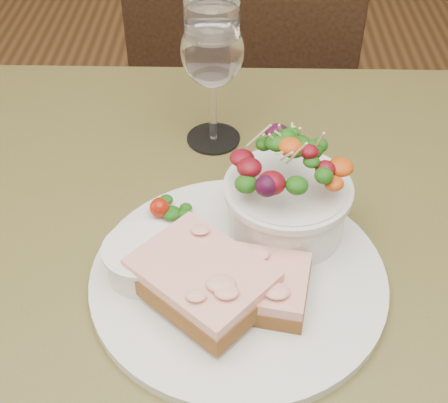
{
  "coord_description": "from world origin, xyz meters",
  "views": [
    {
      "loc": [
        -0.01,
        -0.46,
        1.23
      ],
      "look_at": [
        -0.02,
        0.02,
        0.81
      ],
      "focal_mm": 50.0,
      "sensor_mm": 36.0,
      "label": 1
    }
  ],
  "objects_px": {
    "dinner_plate": "(238,278)",
    "sandwich_front": "(253,284)",
    "sandwich_back": "(202,279)",
    "salad_bowl": "(288,186)",
    "chair_far": "(255,170)",
    "wine_glass": "(212,55)",
    "cafe_table": "(239,317)",
    "ramekin": "(143,258)"
  },
  "relations": [
    {
      "from": "dinner_plate",
      "to": "sandwich_front",
      "type": "height_order",
      "value": "sandwich_front"
    },
    {
      "from": "cafe_table",
      "to": "sandwich_front",
      "type": "xyz_separation_m",
      "value": [
        0.01,
        -0.06,
        0.13
      ]
    },
    {
      "from": "sandwich_back",
      "to": "wine_glass",
      "type": "distance_m",
      "value": 0.29
    },
    {
      "from": "sandwich_front",
      "to": "ramekin",
      "type": "relative_size",
      "value": 1.62
    },
    {
      "from": "chair_far",
      "to": "wine_glass",
      "type": "relative_size",
      "value": 5.14
    },
    {
      "from": "ramekin",
      "to": "salad_bowl",
      "type": "bearing_deg",
      "value": 25.04
    },
    {
      "from": "wine_glass",
      "to": "chair_far",
      "type": "bearing_deg",
      "value": 81.41
    },
    {
      "from": "sandwich_front",
      "to": "ramekin",
      "type": "bearing_deg",
      "value": 176.97
    },
    {
      "from": "sandwich_back",
      "to": "salad_bowl",
      "type": "distance_m",
      "value": 0.13
    },
    {
      "from": "sandwich_back",
      "to": "salad_bowl",
      "type": "xyz_separation_m",
      "value": [
        0.08,
        0.1,
        0.03
      ]
    },
    {
      "from": "salad_bowl",
      "to": "wine_glass",
      "type": "bearing_deg",
      "value": 115.33
    },
    {
      "from": "sandwich_front",
      "to": "cafe_table",
      "type": "bearing_deg",
      "value": 111.69
    },
    {
      "from": "salad_bowl",
      "to": "cafe_table",
      "type": "bearing_deg",
      "value": -144.61
    },
    {
      "from": "sandwich_back",
      "to": "wine_glass",
      "type": "height_order",
      "value": "wine_glass"
    },
    {
      "from": "dinner_plate",
      "to": "cafe_table",
      "type": "bearing_deg",
      "value": 86.88
    },
    {
      "from": "ramekin",
      "to": "cafe_table",
      "type": "bearing_deg",
      "value": 19.11
    },
    {
      "from": "chair_far",
      "to": "sandwich_front",
      "type": "relative_size",
      "value": 7.6
    },
    {
      "from": "chair_far",
      "to": "dinner_plate",
      "type": "height_order",
      "value": "chair_far"
    },
    {
      "from": "sandwich_front",
      "to": "wine_glass",
      "type": "height_order",
      "value": "wine_glass"
    },
    {
      "from": "cafe_table",
      "to": "sandwich_front",
      "type": "height_order",
      "value": "sandwich_front"
    },
    {
      "from": "chair_far",
      "to": "sandwich_back",
      "type": "xyz_separation_m",
      "value": [
        -0.08,
        -0.78,
        0.49
      ]
    },
    {
      "from": "ramekin",
      "to": "wine_glass",
      "type": "distance_m",
      "value": 0.27
    },
    {
      "from": "ramekin",
      "to": "wine_glass",
      "type": "height_order",
      "value": "wine_glass"
    },
    {
      "from": "chair_far",
      "to": "ramekin",
      "type": "xyz_separation_m",
      "value": [
        -0.14,
        -0.75,
        0.49
      ]
    },
    {
      "from": "chair_far",
      "to": "wine_glass",
      "type": "xyz_separation_m",
      "value": [
        -0.08,
        -0.51,
        0.58
      ]
    },
    {
      "from": "sandwich_front",
      "to": "ramekin",
      "type": "xyz_separation_m",
      "value": [
        -0.11,
        0.03,
        0.0
      ]
    },
    {
      "from": "ramekin",
      "to": "salad_bowl",
      "type": "xyz_separation_m",
      "value": [
        0.15,
        0.07,
        0.04
      ]
    },
    {
      "from": "cafe_table",
      "to": "ramekin",
      "type": "bearing_deg",
      "value": -160.89
    },
    {
      "from": "cafe_table",
      "to": "wine_glass",
      "type": "relative_size",
      "value": 4.57
    },
    {
      "from": "chair_far",
      "to": "salad_bowl",
      "type": "relative_size",
      "value": 7.09
    },
    {
      "from": "ramekin",
      "to": "wine_glass",
      "type": "relative_size",
      "value": 0.42
    },
    {
      "from": "dinner_plate",
      "to": "sandwich_front",
      "type": "bearing_deg",
      "value": -62.48
    },
    {
      "from": "cafe_table",
      "to": "sandwich_back",
      "type": "height_order",
      "value": "sandwich_back"
    },
    {
      "from": "sandwich_front",
      "to": "dinner_plate",
      "type": "bearing_deg",
      "value": 128.23
    },
    {
      "from": "chair_far",
      "to": "sandwich_back",
      "type": "distance_m",
      "value": 0.93
    },
    {
      "from": "wine_glass",
      "to": "cafe_table",
      "type": "bearing_deg",
      "value": -80.41
    },
    {
      "from": "sandwich_front",
      "to": "sandwich_back",
      "type": "bearing_deg",
      "value": -165.88
    },
    {
      "from": "chair_far",
      "to": "wine_glass",
      "type": "distance_m",
      "value": 0.77
    },
    {
      "from": "cafe_table",
      "to": "ramekin",
      "type": "xyz_separation_m",
      "value": [
        -0.1,
        -0.03,
        0.13
      ]
    },
    {
      "from": "cafe_table",
      "to": "dinner_plate",
      "type": "height_order",
      "value": "dinner_plate"
    },
    {
      "from": "salad_bowl",
      "to": "sandwich_back",
      "type": "bearing_deg",
      "value": -131.06
    },
    {
      "from": "cafe_table",
      "to": "dinner_plate",
      "type": "xyz_separation_m",
      "value": [
        -0.0,
        -0.03,
        0.11
      ]
    }
  ]
}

